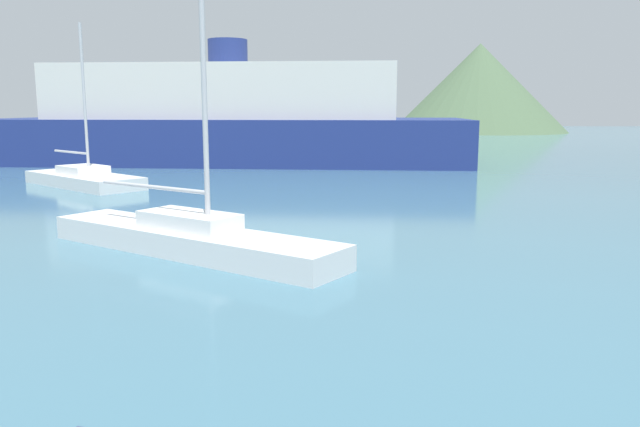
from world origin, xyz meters
name	(u,v)px	position (x,y,z in m)	size (l,w,h in m)	color
sailboat_inner	(84,178)	(-10.62, 27.59, 0.36)	(6.51, 5.81, 6.80)	white
sailboat_middle	(190,236)	(-2.71, 15.40, 0.39)	(7.75, 5.57, 7.52)	white
ferry_distant	(229,120)	(-6.74, 40.23, 2.58)	(29.27, 10.34, 7.46)	navy
hill_west	(204,97)	(-18.66, 83.00, 4.79)	(24.12, 24.12, 9.59)	#4C6647
hill_central	(479,88)	(18.30, 91.30, 6.07)	(24.33, 24.33, 12.14)	#4C6647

